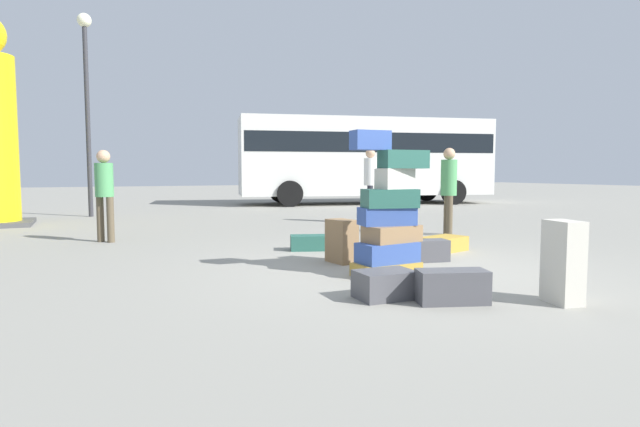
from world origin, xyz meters
TOP-DOWN VIEW (x-y plane):
  - ground_plane at (0.00, 0.00)m, footprint 80.00×80.00m
  - suitcase_tower at (-0.31, -0.11)m, footprint 0.93×0.55m
  - suitcase_charcoal_behind_tower at (-0.49, -1.49)m, footprint 0.70×0.48m
  - suitcase_brown_upright_blue at (-0.45, 0.82)m, footprint 0.32×0.45m
  - suitcase_charcoal_foreground_near at (0.66, 0.43)m, footprint 0.57×0.38m
  - suitcase_charcoal_white_trunk at (-0.95, -1.08)m, footprint 0.55×0.39m
  - suitcase_tan_right_side at (1.40, 1.06)m, footprint 0.80×0.61m
  - suitcase_teal_left_side at (-0.31, 1.97)m, footprint 0.83×0.55m
  - suitcase_cream_foreground_far at (0.42, -1.92)m, footprint 0.28×0.38m
  - person_bearded_onlooker at (2.55, 5.26)m, footprint 0.30×0.30m
  - person_tourist_with_camera at (2.74, 2.64)m, footprint 0.30×0.32m
  - person_passerby_in_red at (-3.21, 4.28)m, footprint 0.30×0.30m
  - parked_bus at (6.14, 11.87)m, footprint 9.65×4.54m
  - lamp_post at (-3.38, 9.92)m, footprint 0.36×0.36m

SIDE VIEW (x-z plane):
  - ground_plane at x=0.00m, z-range 0.00..0.00m
  - suitcase_tan_right_side at x=1.40m, z-range 0.00..0.22m
  - suitcase_teal_left_side at x=-0.31m, z-range 0.00..0.23m
  - suitcase_charcoal_white_trunk at x=-0.95m, z-range 0.00..0.26m
  - suitcase_charcoal_foreground_near at x=0.66m, z-range 0.00..0.29m
  - suitcase_charcoal_behind_tower at x=-0.49m, z-range 0.00..0.31m
  - suitcase_brown_upright_blue at x=-0.45m, z-range 0.00..0.57m
  - suitcase_cream_foreground_far at x=0.42m, z-range 0.00..0.76m
  - suitcase_tower at x=-0.31m, z-range -0.16..1.52m
  - person_passerby_in_red at x=-3.21m, z-range 0.15..1.72m
  - person_tourist_with_camera at x=2.74m, z-range 0.15..1.80m
  - person_bearded_onlooker at x=2.55m, z-range 0.17..1.91m
  - parked_bus at x=6.14m, z-range 0.26..3.41m
  - lamp_post at x=-3.38m, z-range 0.88..6.21m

